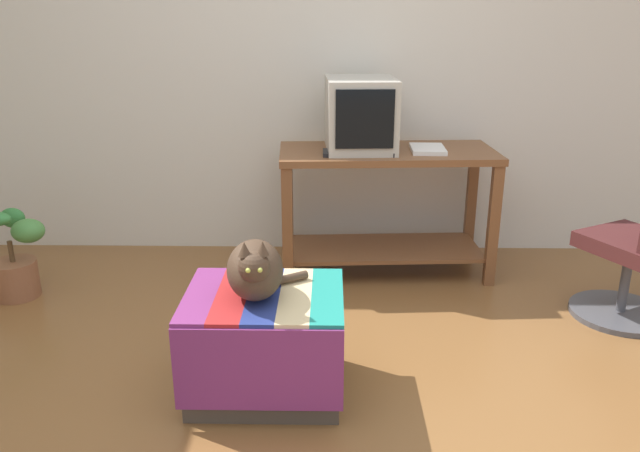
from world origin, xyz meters
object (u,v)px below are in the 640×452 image
book (428,149)px  cat (255,269)px  ottoman_with_blanket (265,343)px  keyboard (358,153)px  desk (386,191)px  potted_plant (13,256)px  tv_monitor (360,115)px

book → cat: 1.59m
book → ottoman_with_blanket: size_ratio=0.40×
book → ottoman_with_blanket: bearing=-121.6°
keyboard → ottoman_with_blanket: (-0.43, -1.19, -0.55)m
desk → book: (0.23, -0.03, 0.26)m
book → ottoman_with_blanket: (-0.84, -1.30, -0.55)m
keyboard → potted_plant: keyboard is taller
keyboard → potted_plant: size_ratio=0.66×
desk → potted_plant: (-2.12, -0.41, -0.27)m
keyboard → cat: keyboard is taller
desk → keyboard: 0.35m
tv_monitor → cat: bearing=-112.2°
cat → keyboard: bearing=63.2°
tv_monitor → ottoman_with_blanket: bearing=-111.5°
keyboard → book: bearing=13.6°
tv_monitor → ottoman_with_blanket: (-0.44, -1.35, -0.74)m
desk → potted_plant: size_ratio=2.15×
book → keyboard: bearing=-164.0°
book → ottoman_with_blanket: book is taller
tv_monitor → potted_plant: tv_monitor is taller
keyboard → cat: (-0.45, -1.21, -0.21)m
potted_plant → book: bearing=9.3°
tv_monitor → potted_plant: size_ratio=0.86×
desk → cat: (-0.63, -1.35, 0.06)m
desk → book: size_ratio=4.97×
desk → keyboard: size_ratio=3.25×
desk → ottoman_with_blanket: bearing=-118.0°
keyboard → book: size_ratio=1.53×
ottoman_with_blanket → book: bearing=57.1°
ottoman_with_blanket → potted_plant: (-1.51, 0.91, 0.02)m
book → potted_plant: 2.44m
keyboard → ottoman_with_blanket: size_ratio=0.62×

